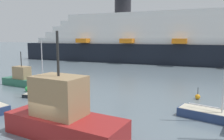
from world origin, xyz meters
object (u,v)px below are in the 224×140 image
fishing_boat_1 (21,79)px  channel_buoy_1 (28,89)px  channel_buoy_2 (198,97)px  cruise_ship (182,41)px  channel_buoy_0 (73,89)px  sailboat_1 (215,115)px  sailboat_2 (41,95)px  fishing_boat_0 (63,115)px

fishing_boat_1 → channel_buoy_1: (3.30, -2.72, -0.65)m
fishing_boat_1 → channel_buoy_1: 4.33m
channel_buoy_2 → cruise_ship: bearing=94.2°
fishing_boat_1 → channel_buoy_0: bearing=3.1°
channel_buoy_0 → sailboat_1: bearing=-17.3°
fishing_boat_1 → channel_buoy_0: 9.04m
sailboat_2 → fishing_boat_0: size_ratio=0.72×
channel_buoy_0 → cruise_ship: (12.19, 38.60, 5.58)m
fishing_boat_0 → sailboat_2: bearing=-35.8°
channel_buoy_1 → channel_buoy_2: 20.78m
fishing_boat_0 → channel_buoy_1: (-11.23, 10.08, -1.17)m
fishing_boat_0 → channel_buoy_0: 12.93m
fishing_boat_1 → channel_buoy_1: fishing_boat_1 is taller
sailboat_2 → fishing_boat_1: size_ratio=1.04×
sailboat_1 → channel_buoy_2: 6.58m
channel_buoy_0 → channel_buoy_1: 5.84m
fishing_boat_0 → cruise_ship: 50.84m
fishing_boat_0 → cruise_ship: size_ratio=0.09×
cruise_ship → channel_buoy_2: bearing=-81.5°
sailboat_2 → cruise_ship: size_ratio=0.07×
sailboat_2 → channel_buoy_0: (2.10, 3.62, 0.08)m
sailboat_1 → channel_buoy_1: size_ratio=5.99×
sailboat_1 → fishing_boat_1: sailboat_1 is taller
fishing_boat_0 → channel_buoy_2: size_ratio=6.66×
channel_buoy_0 → channel_buoy_1: size_ratio=0.92×
sailboat_1 → channel_buoy_1: sailboat_1 is taller
channel_buoy_1 → channel_buoy_2: channel_buoy_1 is taller
fishing_boat_1 → channel_buoy_2: fishing_boat_1 is taller
fishing_boat_0 → channel_buoy_0: fishing_boat_0 is taller
sailboat_2 → channel_buoy_1: sailboat_2 is taller
fishing_boat_1 → channel_buoy_2: size_ratio=4.58×
sailboat_1 → cruise_ship: bearing=113.9°
sailboat_2 → fishing_boat_1: bearing=138.5°
sailboat_1 → channel_buoy_1: 21.96m
sailboat_2 → channel_buoy_1: size_ratio=4.10×
channel_buoy_2 → channel_buoy_0: bearing=-174.3°
channel_buoy_1 → channel_buoy_2: bearing=8.3°
fishing_boat_0 → channel_buoy_1: fishing_boat_0 is taller
sailboat_2 → channel_buoy_1: bearing=143.0°
fishing_boat_1 → channel_buoy_1: bearing=-28.8°
fishing_boat_1 → cruise_ship: cruise_ship is taller
cruise_ship → fishing_boat_0: bearing=-93.2°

